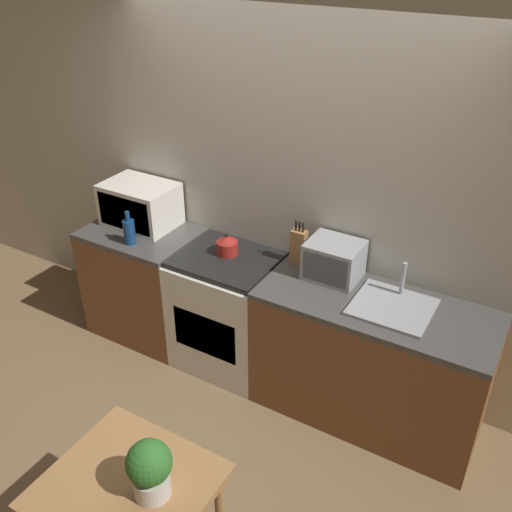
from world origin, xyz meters
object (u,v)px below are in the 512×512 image
stove_range (228,311)px  kettle (227,245)px  bottle (129,231)px  microwave (140,204)px  toaster_oven (334,260)px  dining_table (129,502)px

stove_range → kettle: 0.52m
stove_range → bottle: bearing=-165.9°
kettle → microwave: (-0.81, 0.05, 0.09)m
bottle → toaster_oven: (1.44, 0.32, 0.03)m
kettle → dining_table: 1.85m
toaster_oven → kettle: bearing=-172.9°
bottle → toaster_oven: size_ratio=0.73×
stove_range → bottle: size_ratio=3.59×
stove_range → dining_table: stove_range is taller
microwave → bottle: size_ratio=2.13×
kettle → bottle: (-0.68, -0.23, 0.03)m
stove_range → toaster_oven: size_ratio=2.63×
stove_range → bottle: (-0.71, -0.18, 0.55)m
stove_range → toaster_oven: toaster_oven is taller
bottle → microwave: bearing=114.7°
kettle → microwave: microwave is taller
toaster_oven → bottle: bearing=-167.4°
stove_range → microwave: size_ratio=1.68×
bottle → dining_table: bearing=-49.9°
toaster_oven → dining_table: toaster_oven is taller
kettle → dining_table: bearing=-71.3°
microwave → toaster_oven: size_ratio=1.56×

